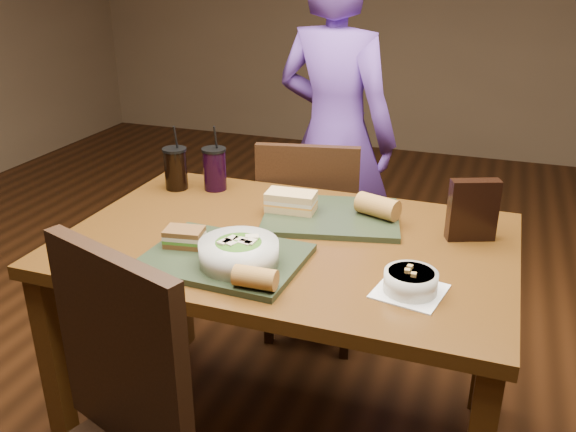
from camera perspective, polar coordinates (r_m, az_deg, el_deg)
The scene contains 14 objects.
dining_table at distance 1.84m, azimuth 0.00°, elevation -4.60°, with size 1.30×0.85×0.75m.
chair_far at distance 2.44m, azimuth 2.41°, elevation -1.72°, with size 0.45×0.46×0.89m.
diner at distance 2.71m, azimuth 4.43°, elevation 7.33°, with size 0.57×0.38×1.57m, color #5F3799.
tray_near at distance 1.67m, azimuth -5.95°, elevation -3.94°, with size 0.42×0.32×0.02m, color black.
tray_far at distance 1.93m, azimuth 4.06°, elevation -0.04°, with size 0.42×0.32×0.02m, color black.
salad_bowl at distance 1.61m, azimuth -4.63°, elevation -3.29°, with size 0.21×0.21×0.07m.
soup_bowl at distance 1.54m, azimuth 11.40°, elevation -6.01°, with size 0.19×0.19×0.07m.
sandwich_near at distance 1.73m, azimuth -9.67°, elevation -1.95°, with size 0.12×0.09×0.05m.
sandwich_far at distance 1.94m, azimuth 0.28°, elevation 1.39°, with size 0.16×0.09×0.06m.
baguette_near at distance 1.49m, azimuth -3.08°, elevation -5.78°, with size 0.05×0.05×0.11m, color #AD7533.
baguette_far at distance 1.91m, azimuth 8.39°, elevation 0.89°, with size 0.07×0.07×0.13m, color #AD7533.
cup_cola at distance 2.20m, azimuth -10.46°, elevation 4.42°, with size 0.09×0.09×0.23m.
cup_berry at distance 2.17m, azimuth -6.88°, elevation 4.42°, with size 0.09×0.09×0.23m.
chip_bag at distance 1.84m, azimuth 16.90°, elevation 0.53°, with size 0.14×0.04×0.18m, color black.
Camera 1 is at (0.55, -1.54, 1.51)m, focal length 38.00 mm.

